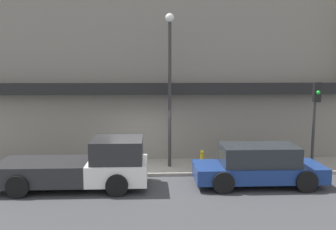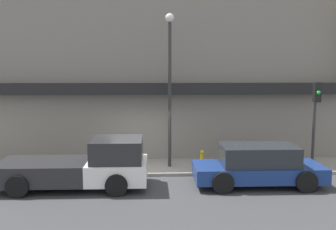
# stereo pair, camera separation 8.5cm
# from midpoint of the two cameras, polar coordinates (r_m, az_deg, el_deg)

# --- Properties ---
(ground_plane) EXTENTS (80.00, 80.00, 0.00)m
(ground_plane) POSITION_cam_midpoint_polar(r_m,az_deg,el_deg) (14.93, -4.08, -9.38)
(ground_plane) COLOR #38383A
(sidewalk) EXTENTS (36.00, 2.48, 0.12)m
(sidewalk) POSITION_cam_midpoint_polar(r_m,az_deg,el_deg) (16.11, -3.97, -7.93)
(sidewalk) COLOR gray
(sidewalk) RESTS_ON ground
(building) EXTENTS (19.80, 3.80, 9.84)m
(building) POSITION_cam_midpoint_polar(r_m,az_deg,el_deg) (18.30, -3.87, 9.18)
(building) COLOR gray
(building) RESTS_ON ground
(pickup_truck) EXTENTS (5.23, 2.23, 1.76)m
(pickup_truck) POSITION_cam_midpoint_polar(r_m,az_deg,el_deg) (13.75, -12.82, -7.60)
(pickup_truck) COLOR white
(pickup_truck) RESTS_ON ground
(parked_car) EXTENTS (4.65, 1.98, 1.48)m
(parked_car) POSITION_cam_midpoint_polar(r_m,az_deg,el_deg) (14.09, 13.40, -7.49)
(parked_car) COLOR navy
(parked_car) RESTS_ON ground
(fire_hydrant) EXTENTS (0.17, 0.17, 0.72)m
(fire_hydrant) POSITION_cam_midpoint_polar(r_m,az_deg,el_deg) (15.82, 5.07, -6.66)
(fire_hydrant) COLOR yellow
(fire_hydrant) RESTS_ON sidewalk
(street_lamp) EXTENTS (0.36, 0.36, 6.33)m
(street_lamp) POSITION_cam_midpoint_polar(r_m,az_deg,el_deg) (15.45, 0.10, 6.27)
(street_lamp) COLOR #2D2D2D
(street_lamp) RESTS_ON sidewalk
(traffic_light) EXTENTS (0.28, 0.42, 3.56)m
(traffic_light) POSITION_cam_midpoint_polar(r_m,az_deg,el_deg) (16.30, 21.38, 0.79)
(traffic_light) COLOR #2D2D2D
(traffic_light) RESTS_ON sidewalk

